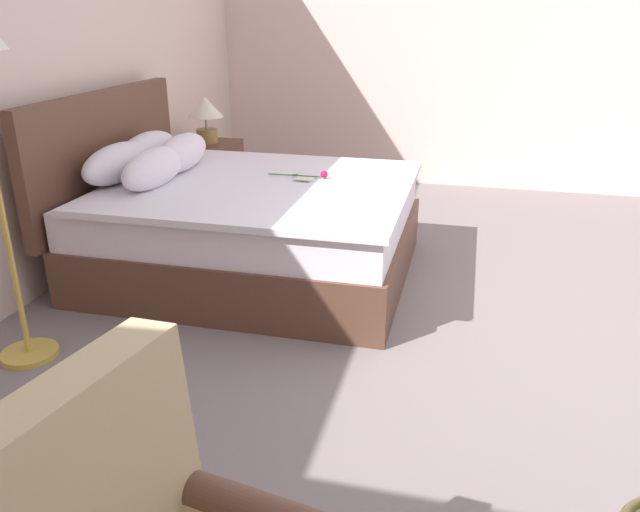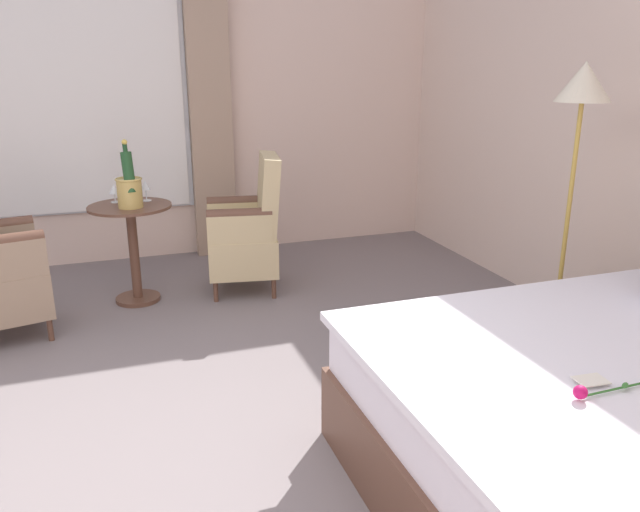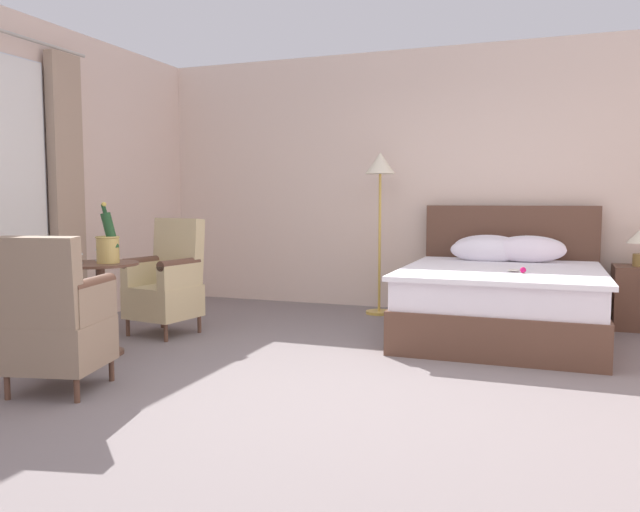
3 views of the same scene
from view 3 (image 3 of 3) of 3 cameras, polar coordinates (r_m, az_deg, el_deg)
ground_plane at (r=4.02m, az=3.76°, el=-12.40°), size 8.07×8.07×0.00m
wall_headboard_side at (r=6.95m, az=11.28°, el=6.76°), size 6.69×0.12×2.84m
bed at (r=5.80m, az=16.34°, el=-3.53°), size 1.71×2.05×1.15m
floor_lamp_brass at (r=6.60m, az=5.52°, el=6.84°), size 0.31×0.31×1.71m
side_table_round at (r=5.16m, az=-19.39°, el=-3.53°), size 0.59×0.59×0.72m
champagne_bucket at (r=5.07m, az=-18.81°, el=1.01°), size 0.18×0.18×0.47m
wine_glass_near_bucket at (r=5.28m, az=-19.53°, el=0.74°), size 0.07×0.07×0.15m
wine_glass_near_edge at (r=5.13m, az=-21.27°, el=0.42°), size 0.08×0.08×0.13m
armchair_by_window at (r=5.81m, az=-13.81°, el=-2.40°), size 0.62×0.63×1.04m
armchair_facing_bed at (r=4.26m, az=-23.00°, el=-5.53°), size 0.63×0.66×1.00m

